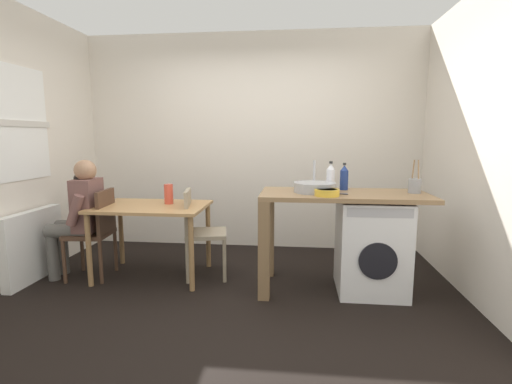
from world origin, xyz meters
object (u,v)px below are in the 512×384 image
bottle_squat_brown (344,178)px  mixing_bowl (327,192)px  chair_person_seat (96,228)px  utensil_crock (415,185)px  chair_opposite (199,228)px  vase (169,194)px  washing_machine (371,246)px  bottle_tall_green (331,177)px  dining_table (152,215)px  seated_person (80,212)px

bottle_squat_brown → mixing_bowl: bottle_squat_brown is taller
chair_person_seat → utensil_crock: bearing=-94.7°
chair_opposite → vase: (-0.33, 0.06, 0.33)m
bottle_squat_brown → washing_machine: bearing=-38.7°
bottle_tall_green → bottle_squat_brown: 0.14m
dining_table → bottle_tall_green: bearing=0.1°
dining_table → bottle_tall_green: (1.77, 0.00, 0.40)m
washing_machine → dining_table: bearing=176.1°
seated_person → washing_machine: size_ratio=1.40×
dining_table → chair_opposite: size_ratio=1.22×
bottle_tall_green → vase: (-1.62, 0.10, -0.20)m
bottle_tall_green → bottle_squat_brown: size_ratio=1.07×
chair_person_seat → vase: (0.70, 0.19, 0.33)m
chair_person_seat → seated_person: seated_person is taller
chair_person_seat → seated_person: 0.23m
dining_table → vase: (0.15, 0.10, 0.20)m
bottle_tall_green → mixing_bowl: (-0.06, -0.35, -0.09)m
vase → bottle_tall_green: bearing=-3.4°
mixing_bowl → utensil_crock: (0.80, 0.25, 0.04)m
utensil_crock → dining_table: bearing=177.9°
dining_table → bottle_squat_brown: (1.90, 0.05, 0.39)m
dining_table → utensil_crock: (2.51, -0.09, 0.35)m
dining_table → washing_machine: washing_machine is taller
utensil_crock → vase: utensil_crock is taller
bottle_squat_brown → bottle_tall_green: bearing=-161.1°
utensil_crock → vase: (-2.36, 0.19, -0.15)m
bottle_tall_green → utensil_crock: 0.75m
chair_person_seat → washing_machine: chair_person_seat is taller
chair_person_seat → chair_opposite: size_ratio=1.00×
chair_opposite → mixing_bowl: bearing=61.8°
utensil_crock → chair_person_seat: bearing=-180.0°
chair_person_seat → bottle_squat_brown: size_ratio=3.50×
chair_opposite → chair_person_seat: bearing=-94.0°
washing_machine → chair_person_seat: bearing=178.9°
seated_person → vase: 0.90m
bottle_squat_brown → utensil_crock: (0.61, -0.14, -0.05)m
bottle_tall_green → bottle_squat_brown: bearing=18.9°
bottle_squat_brown → vase: bearing=178.3°
dining_table → vase: bearing=33.7°
mixing_bowl → washing_machine: bearing=24.7°
bottle_tall_green → washing_machine: bearing=-21.7°
washing_machine → mixing_bowl: (-0.43, -0.20, 0.52)m
chair_opposite → utensil_crock: bearing=75.2°
bottle_tall_green → mixing_bowl: bottle_tall_green is taller
chair_person_seat → utensil_crock: utensil_crock is taller
seated_person → washing_machine: (2.85, -0.04, -0.24)m
washing_machine → utensil_crock: 0.67m
mixing_bowl → chair_opposite: bearing=163.0°
washing_machine → bottle_tall_green: (-0.37, 0.15, 0.61)m
dining_table → seated_person: 0.71m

